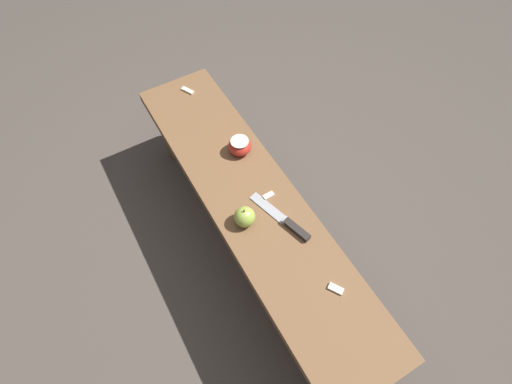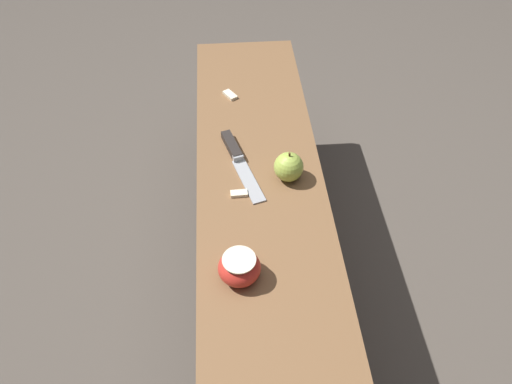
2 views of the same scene
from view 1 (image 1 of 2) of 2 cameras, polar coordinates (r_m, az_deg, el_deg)
The scene contains 8 objects.
ground_plane at distance 1.70m, azimuth -0.32°, elevation -7.90°, with size 8.00×8.00×0.00m, color #4C443D.
wooden_bench at distance 1.40m, azimuth -0.38°, elevation -2.34°, with size 1.36×0.30×0.38m.
knife at distance 1.31m, azimuth 4.62°, elevation -4.45°, with size 0.24×0.10×0.02m.
apple_whole at distance 1.29m, azimuth -1.64°, elevation -3.56°, with size 0.07×0.07×0.08m.
apple_cut at distance 1.46m, azimuth -2.33°, elevation 6.60°, with size 0.08×0.08×0.06m.
apple_slice_near_knife at distance 1.71m, azimuth -9.75°, elevation 14.11°, with size 0.06×0.04×0.01m.
apple_slice_center at distance 1.36m, azimuth 1.80°, elevation -0.51°, with size 0.02×0.04×0.01m.
apple_slice_near_bowl at distance 1.24m, azimuth 11.33°, elevation -13.40°, with size 0.05×0.04×0.01m.
Camera 1 is at (-0.61, 0.35, 1.54)m, focal length 28.00 mm.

